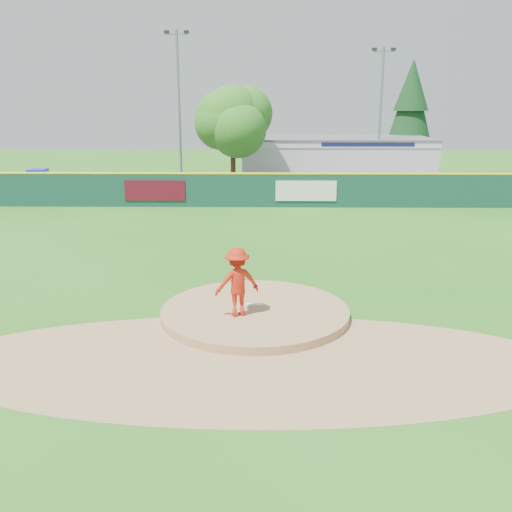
{
  "coord_description": "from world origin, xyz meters",
  "views": [
    {
      "loc": [
        0.29,
        -15.68,
        6.09
      ],
      "look_at": [
        0.0,
        2.0,
        1.3
      ],
      "focal_mm": 40.0,
      "sensor_mm": 36.0,
      "label": 1
    }
  ],
  "objects_px": {
    "deciduous_tree": "(233,125)",
    "light_pole_right": "(381,109)",
    "playground_slide": "(38,182)",
    "pitcher": "(237,282)",
    "conifer_tree": "(411,108)",
    "van": "(364,186)",
    "pool_building_grp": "(334,157)",
    "light_pole_left": "(179,102)"
  },
  "relations": [
    {
      "from": "playground_slide",
      "to": "conifer_tree",
      "type": "relative_size",
      "value": 0.34
    },
    {
      "from": "pool_building_grp",
      "to": "conifer_tree",
      "type": "xyz_separation_m",
      "value": [
        7.0,
        4.01,
        3.88
      ]
    },
    {
      "from": "playground_slide",
      "to": "deciduous_tree",
      "type": "distance_m",
      "value": 13.72
    },
    {
      "from": "pool_building_grp",
      "to": "conifer_tree",
      "type": "bearing_deg",
      "value": 29.78
    },
    {
      "from": "van",
      "to": "playground_slide",
      "type": "relative_size",
      "value": 1.61
    },
    {
      "from": "deciduous_tree",
      "to": "light_pole_right",
      "type": "distance_m",
      "value": 11.75
    },
    {
      "from": "pool_building_grp",
      "to": "playground_slide",
      "type": "distance_m",
      "value": 23.13
    },
    {
      "from": "van",
      "to": "light_pole_left",
      "type": "bearing_deg",
      "value": 65.75
    },
    {
      "from": "deciduous_tree",
      "to": "light_pole_right",
      "type": "bearing_deg",
      "value": 19.98
    },
    {
      "from": "playground_slide",
      "to": "conifer_tree",
      "type": "bearing_deg",
      "value": 26.44
    },
    {
      "from": "pitcher",
      "to": "van",
      "type": "xyz_separation_m",
      "value": [
        7.27,
        22.2,
        -0.49
      ]
    },
    {
      "from": "van",
      "to": "deciduous_tree",
      "type": "distance_m",
      "value": 10.14
    },
    {
      "from": "playground_slide",
      "to": "light_pole_right",
      "type": "bearing_deg",
      "value": 16.04
    },
    {
      "from": "playground_slide",
      "to": "light_pole_right",
      "type": "height_order",
      "value": "light_pole_right"
    },
    {
      "from": "pitcher",
      "to": "conifer_tree",
      "type": "relative_size",
      "value": 0.21
    },
    {
      "from": "pitcher",
      "to": "playground_slide",
      "type": "xyz_separation_m",
      "value": [
        -14.42,
        22.65,
        -0.34
      ]
    },
    {
      "from": "van",
      "to": "playground_slide",
      "type": "xyz_separation_m",
      "value": [
        -21.69,
        0.45,
        0.16
      ]
    },
    {
      "from": "pitcher",
      "to": "light_pole_right",
      "type": "xyz_separation_m",
      "value": [
        9.48,
        29.52,
        4.31
      ]
    },
    {
      "from": "conifer_tree",
      "to": "light_pole_left",
      "type": "xyz_separation_m",
      "value": [
        -19.0,
        -9.0,
        0.51
      ]
    },
    {
      "from": "light_pole_right",
      "to": "playground_slide",
      "type": "bearing_deg",
      "value": -163.96
    },
    {
      "from": "van",
      "to": "light_pole_left",
      "type": "relative_size",
      "value": 0.47
    },
    {
      "from": "pitcher",
      "to": "conifer_tree",
      "type": "xyz_separation_m",
      "value": [
        13.48,
        36.52,
        4.31
      ]
    },
    {
      "from": "light_pole_left",
      "to": "light_pole_right",
      "type": "relative_size",
      "value": 1.1
    },
    {
      "from": "van",
      "to": "pool_building_grp",
      "type": "bearing_deg",
      "value": 2.73
    },
    {
      "from": "playground_slide",
      "to": "pitcher",
      "type": "bearing_deg",
      "value": -57.52
    },
    {
      "from": "pitcher",
      "to": "playground_slide",
      "type": "distance_m",
      "value": 26.85
    },
    {
      "from": "pitcher",
      "to": "van",
      "type": "distance_m",
      "value": 23.36
    },
    {
      "from": "pitcher",
      "to": "deciduous_tree",
      "type": "bearing_deg",
      "value": -106.28
    },
    {
      "from": "pool_building_grp",
      "to": "deciduous_tree",
      "type": "xyz_separation_m",
      "value": [
        -8.0,
        -6.99,
        2.89
      ]
    },
    {
      "from": "pool_building_grp",
      "to": "deciduous_tree",
      "type": "distance_m",
      "value": 11.01
    },
    {
      "from": "pool_building_grp",
      "to": "pitcher",
      "type": "bearing_deg",
      "value": -101.28
    },
    {
      "from": "conifer_tree",
      "to": "pool_building_grp",
      "type": "bearing_deg",
      "value": -150.22
    },
    {
      "from": "pitcher",
      "to": "van",
      "type": "bearing_deg",
      "value": -127.82
    },
    {
      "from": "conifer_tree",
      "to": "light_pole_left",
      "type": "relative_size",
      "value": 0.86
    },
    {
      "from": "pool_building_grp",
      "to": "playground_slide",
      "type": "relative_size",
      "value": 4.74
    },
    {
      "from": "light_pole_left",
      "to": "light_pole_right",
      "type": "distance_m",
      "value": 15.14
    },
    {
      "from": "playground_slide",
      "to": "light_pole_right",
      "type": "xyz_separation_m",
      "value": [
        23.9,
        6.87,
        4.65
      ]
    },
    {
      "from": "light_pole_right",
      "to": "pitcher",
      "type": "bearing_deg",
      "value": -107.81
    },
    {
      "from": "pool_building_grp",
      "to": "light_pole_right",
      "type": "bearing_deg",
      "value": -44.95
    },
    {
      "from": "light_pole_left",
      "to": "deciduous_tree",
      "type": "bearing_deg",
      "value": -26.57
    },
    {
      "from": "pool_building_grp",
      "to": "light_pole_right",
      "type": "xyz_separation_m",
      "value": [
        3.0,
        -2.99,
        3.88
      ]
    },
    {
      "from": "deciduous_tree",
      "to": "pool_building_grp",
      "type": "bearing_deg",
      "value": 41.16
    }
  ]
}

